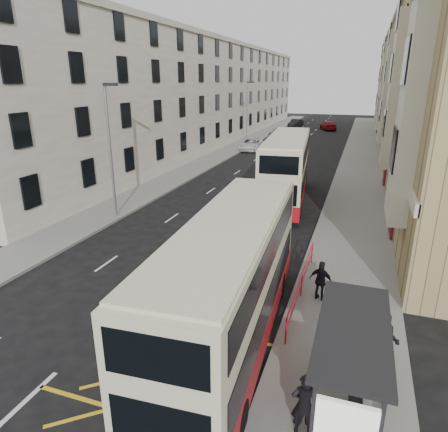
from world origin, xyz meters
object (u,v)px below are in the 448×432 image
at_px(car_dark, 296,123).
at_px(double_decker_rear, 286,168).
at_px(pedestrian_far, 321,281).
at_px(white_van, 251,144).
at_px(street_lamp_near, 110,144).
at_px(car_red, 328,125).
at_px(bus_shelter, 357,365).
at_px(pedestrian_mid, 383,341).
at_px(car_silver, 279,132).
at_px(pedestrian_near, 304,405).
at_px(street_lamp_far, 247,110).
at_px(double_decker_front, 232,283).

bearing_deg(car_dark, double_decker_rear, -72.02).
bearing_deg(pedestrian_far, white_van, -54.48).
relative_size(street_lamp_near, car_dark, 1.76).
xyz_separation_m(car_dark, car_red, (6.03, -2.03, 0.02)).
distance_m(street_lamp_near, car_red, 53.69).
bearing_deg(double_decker_rear, street_lamp_near, -147.91).
xyz_separation_m(bus_shelter, car_dark, (-12.44, 67.32, -1.39)).
distance_m(pedestrian_mid, white_van, 40.02).
height_order(street_lamp_near, car_silver, street_lamp_near).
height_order(street_lamp_near, pedestrian_near, street_lamp_near).
bearing_deg(street_lamp_near, street_lamp_far, 90.00).
distance_m(pedestrian_near, car_dark, 68.67).
bearing_deg(white_van, car_silver, 82.23).
distance_m(pedestrian_far, car_silver, 48.42).
bearing_deg(car_red, pedestrian_far, 76.81).
xyz_separation_m(white_van, car_red, (7.09, 25.15, 0.04)).
distance_m(bus_shelter, pedestrian_far, 6.39).
distance_m(car_silver, car_red, 13.59).
relative_size(double_decker_rear, car_red, 2.23).
height_order(bus_shelter, car_silver, bus_shelter).
distance_m(double_decker_rear, car_silver, 34.38).
bearing_deg(white_van, car_dark, 83.74).
bearing_deg(street_lamp_far, pedestrian_far, -69.81).
bearing_deg(car_red, car_dark, -36.67).
xyz_separation_m(double_decker_rear, white_van, (-8.19, 20.48, -1.63)).
height_order(car_silver, car_red, car_red).
bearing_deg(car_red, car_silver, 44.63).
xyz_separation_m(pedestrian_mid, car_red, (-7.19, 62.54, -0.29)).
relative_size(pedestrian_far, car_silver, 0.36).
relative_size(bus_shelter, car_dark, 0.93).
relative_size(street_lamp_far, pedestrian_near, 4.67).
relative_size(car_silver, car_red, 0.84).
bearing_deg(street_lamp_far, bus_shelter, -70.88).
distance_m(street_lamp_far, car_silver, 11.68).
bearing_deg(car_red, pedestrian_mid, 78.49).
xyz_separation_m(street_lamp_far, car_red, (8.29, 22.90, -3.87)).
height_order(white_van, car_red, car_red).
height_order(pedestrian_near, white_van, pedestrian_near).
distance_m(bus_shelter, car_dark, 68.48).
relative_size(street_lamp_near, pedestrian_near, 4.67).
bearing_deg(car_dark, bus_shelter, -70.05).
relative_size(pedestrian_mid, pedestrian_far, 1.14).
xyz_separation_m(bus_shelter, pedestrian_near, (-1.07, -0.39, -1.13)).
height_order(double_decker_rear, white_van, double_decker_rear).
distance_m(double_decker_front, pedestrian_near, 4.26).
height_order(double_decker_rear, pedestrian_mid, double_decker_rear).
distance_m(white_van, car_dark, 27.20).
xyz_separation_m(bus_shelter, street_lamp_far, (-14.69, 42.39, 2.50)).
bearing_deg(street_lamp_far, pedestrian_mid, -68.68).
distance_m(street_lamp_near, street_lamp_far, 30.00).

